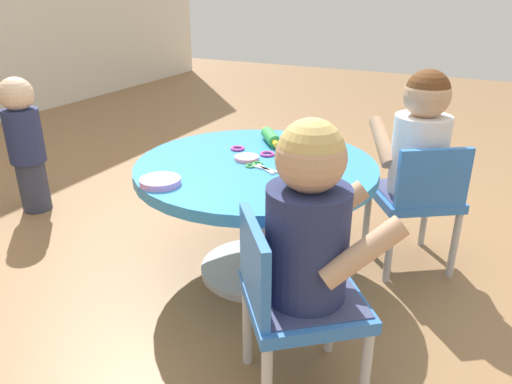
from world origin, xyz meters
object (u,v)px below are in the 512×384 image
at_px(child_chair_left, 292,300).
at_px(seated_child_right, 420,138).
at_px(craft_scissors, 259,167).
at_px(rolling_pin, 271,137).
at_px(seated_child_left, 310,221).
at_px(child_chair_right, 417,198).
at_px(toddler_standing, 25,142).
at_px(craft_table, 256,191).

distance_m(child_chair_left, seated_child_right, 0.90).
height_order(seated_child_right, craft_scissors, seated_child_right).
bearing_deg(rolling_pin, child_chair_left, -151.30).
xyz_separation_m(seated_child_left, child_chair_right, (0.80, -0.15, -0.23)).
relative_size(child_chair_left, craft_scissors, 3.76).
bearing_deg(rolling_pin, child_chair_right, -83.07).
bearing_deg(craft_scissors, rolling_pin, 16.58).
xyz_separation_m(seated_child_left, toddler_standing, (0.51, 1.66, -0.17)).
bearing_deg(rolling_pin, craft_scissors, -163.42).
distance_m(craft_table, craft_scissors, 0.12).
height_order(seated_child_left, craft_scissors, seated_child_left).
height_order(seated_child_left, rolling_pin, seated_child_left).
relative_size(toddler_standing, rolling_pin, 3.49).
xyz_separation_m(seated_child_left, craft_scissors, (0.45, 0.36, -0.07)).
xyz_separation_m(rolling_pin, craft_scissors, (-0.28, -0.08, -0.02)).
bearing_deg(child_chair_left, child_chair_right, -12.25).
xyz_separation_m(seated_child_right, rolling_pin, (-0.11, 0.57, -0.04)).
height_order(craft_table, seated_child_right, seated_child_right).
bearing_deg(rolling_pin, toddler_standing, 100.15).
xyz_separation_m(craft_table, seated_child_right, (0.35, -0.52, 0.18)).
relative_size(child_chair_left, seated_child_right, 1.05).
height_order(seated_child_right, toddler_standing, seated_child_right).
xyz_separation_m(child_chair_left, craft_scissors, (0.47, 0.33, 0.16)).
bearing_deg(child_chair_left, craft_scissors, 34.82).
relative_size(craft_table, craft_scissors, 6.23).
relative_size(seated_child_right, toddler_standing, 0.76).
bearing_deg(seated_child_right, craft_scissors, 128.40).
bearing_deg(craft_table, craft_scissors, -141.14).
distance_m(seated_child_left, toddler_standing, 1.74).
height_order(child_chair_left, seated_child_left, seated_child_left).
bearing_deg(seated_child_left, craft_scissors, 38.79).
height_order(toddler_standing, rolling_pin, toddler_standing).
distance_m(seated_child_left, craft_scissors, 0.58).
bearing_deg(craft_scissors, child_chair_right, -55.28).
bearing_deg(seated_child_right, toddler_standing, 100.25).
bearing_deg(seated_child_left, toddler_standing, 72.81).
relative_size(craft_table, child_chair_left, 1.66).
bearing_deg(seated_child_right, rolling_pin, 100.45).
relative_size(seated_child_right, craft_scissors, 3.58).
relative_size(child_chair_right, craft_scissors, 3.76).
height_order(craft_table, rolling_pin, rolling_pin).
bearing_deg(child_chair_right, child_chair_left, 167.75).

